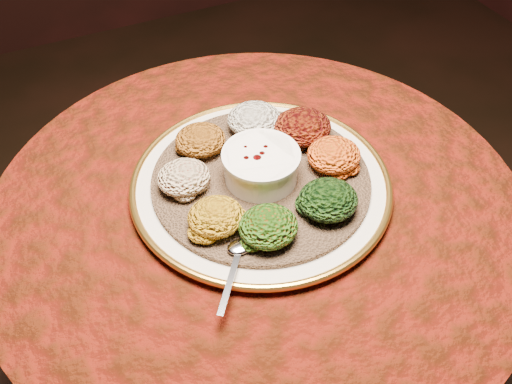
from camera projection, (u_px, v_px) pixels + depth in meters
name	position (u px, v px, depth m)	size (l,w,h in m)	color
table	(258.00, 261.00, 1.14)	(0.96, 0.96, 0.73)	black
platter	(261.00, 184.00, 1.02)	(0.51, 0.51, 0.02)	silver
injera	(261.00, 180.00, 1.02)	(0.39, 0.39, 0.01)	brown
stew_bowl	(261.00, 164.00, 0.99)	(0.14, 0.14, 0.06)	white
spoon	(238.00, 252.00, 0.89)	(0.10, 0.12, 0.01)	silver
portion_ayib	(254.00, 119.00, 1.09)	(0.10, 0.10, 0.05)	silver
portion_kitfo	(302.00, 127.00, 1.07)	(0.11, 0.10, 0.05)	black
portion_tikil	(334.00, 155.00, 1.02)	(0.10, 0.09, 0.05)	#AC760E
portion_gomen	(328.00, 200.00, 0.94)	(0.10, 0.10, 0.05)	black
portion_mixveg	(268.00, 226.00, 0.90)	(0.10, 0.09, 0.05)	#943109
portion_kik	(216.00, 217.00, 0.92)	(0.09, 0.09, 0.04)	#B4840F
portion_timatim	(184.00, 177.00, 0.98)	(0.09, 0.09, 0.04)	maroon
portion_shiro	(200.00, 140.00, 1.05)	(0.09, 0.09, 0.05)	brown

